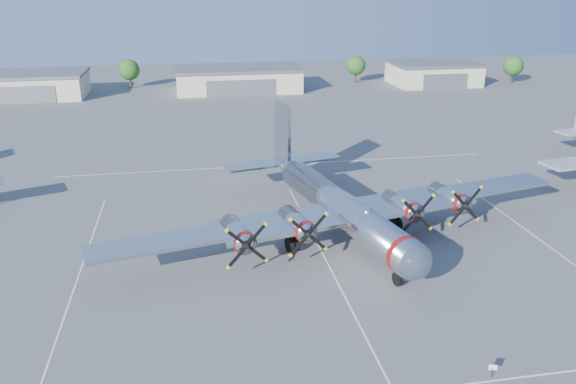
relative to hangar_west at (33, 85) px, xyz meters
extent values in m
plane|color=#535355|center=(45.00, -81.96, -2.71)|extent=(260.00, 260.00, 0.00)
cube|color=silver|center=(23.00, -86.96, -2.71)|extent=(0.15, 40.00, 0.01)
cube|color=silver|center=(45.00, -86.96, -2.71)|extent=(0.15, 40.00, 0.01)
cube|color=silver|center=(67.00, -86.96, -2.71)|extent=(0.15, 40.00, 0.01)
cube|color=silver|center=(45.00, -56.96, -2.71)|extent=(60.00, 0.15, 0.01)
cube|color=#B9B493|center=(0.00, 0.04, -0.31)|extent=(22.00, 14.00, 4.80)
cube|color=slate|center=(0.00, 0.04, 2.39)|extent=(22.60, 14.60, 0.60)
cube|color=slate|center=(0.00, -7.01, -0.91)|extent=(12.10, 0.20, 3.60)
cube|color=#B9B493|center=(45.00, 0.04, -0.31)|extent=(28.00, 14.00, 4.80)
cube|color=slate|center=(45.00, 0.04, 2.39)|extent=(28.60, 14.60, 0.60)
cube|color=slate|center=(45.00, -7.01, -0.91)|extent=(15.40, 0.20, 3.60)
cube|color=#B9B493|center=(93.00, 0.04, -0.31)|extent=(20.00, 14.00, 4.80)
cube|color=slate|center=(93.00, 0.04, 2.39)|extent=(20.60, 14.60, 0.60)
cube|color=slate|center=(93.00, -7.01, -0.91)|extent=(11.00, 0.20, 3.60)
cylinder|color=#382619|center=(20.00, 8.04, -1.31)|extent=(0.50, 0.50, 2.80)
sphere|color=#184313|center=(20.00, 8.04, 1.53)|extent=(4.80, 4.80, 4.80)
cylinder|color=#382619|center=(75.00, 6.04, -1.31)|extent=(0.50, 0.50, 2.80)
sphere|color=#184313|center=(75.00, 6.04, 1.53)|extent=(4.80, 4.80, 4.80)
cylinder|color=#382619|center=(113.00, -1.96, -1.31)|extent=(0.50, 0.50, 2.80)
sphere|color=#184313|center=(113.00, -1.96, 1.53)|extent=(4.80, 4.80, 4.80)
cylinder|color=black|center=(51.70, -103.67, -2.32)|extent=(0.06, 0.06, 0.78)
cube|color=white|center=(51.70, -103.67, -1.88)|extent=(0.52, 0.20, 0.39)
camera|label=1|loc=(33.46, -130.69, 21.53)|focal=35.00mm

